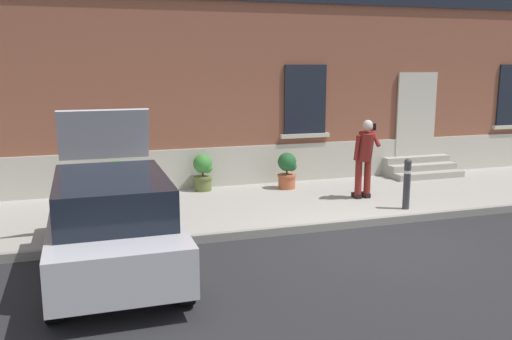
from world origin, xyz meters
The scene contains 11 objects.
ground_plane centered at (0.00, 0.00, 0.00)m, with size 80.00×80.00×0.00m, color #232326.
sidewalk centered at (0.00, 2.80, 0.07)m, with size 24.00×3.60×0.15m, color #99968E.
curb_edge centered at (0.00, 0.94, 0.07)m, with size 24.00×0.12×0.15m, color gray.
building_facade centered at (0.01, 5.29, 3.73)m, with size 24.00×1.52×7.50m.
entrance_stoop centered at (3.81, 4.23, 0.34)m, with size 1.92×0.96×0.48m.
hatchback_car_silver centered at (-4.37, -0.04, 0.80)m, with size 1.79×4.07×2.34m.
bollard_near_person centered at (1.51, 1.35, 0.71)m, with size 0.15×0.15×1.04m.
person_on_phone centered at (1.11, 2.40, 1.15)m, with size 0.51×0.50×1.74m.
planter_charcoal centered at (-4.02, 3.99, 0.61)m, with size 0.44×0.44×0.86m.
planter_olive centered at (-2.07, 4.24, 0.61)m, with size 0.44×0.44×0.86m.
planter_terracotta centered at (-0.13, 3.84, 0.61)m, with size 0.44×0.44×0.86m.
Camera 1 is at (-4.74, -8.06, 3.07)m, focal length 38.48 mm.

